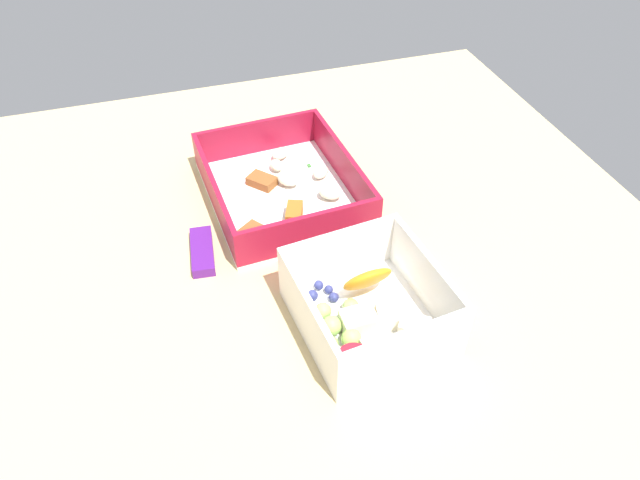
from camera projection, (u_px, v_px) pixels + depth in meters
table_surface at (317, 250)px, 66.15cm from camera, size 80.00×80.00×2.00cm
pasta_container at (283, 189)px, 70.33cm from camera, size 21.73×18.26×5.14cm
fruit_bowl at (366, 310)px, 55.35cm from camera, size 15.45×14.57×6.49cm
candy_bar at (202, 251)px, 63.62cm from camera, size 7.21×3.11×1.20cm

